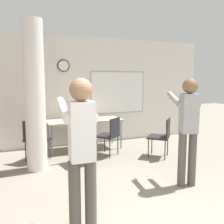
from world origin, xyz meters
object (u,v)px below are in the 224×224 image
object	(u,v)px
person_playing_front	(81,146)
folding_table	(85,122)
chair_table_right	(110,133)
person_playing_side	(188,124)
bottle_on_table	(93,116)
chair_mid_room	(162,135)
chair_table_front	(81,139)
chair_table_left	(35,137)

from	to	relation	value
person_playing_front	folding_table	bearing A→B (deg)	73.37
chair_table_right	person_playing_side	bearing A→B (deg)	-73.41
chair_table_right	bottle_on_table	bearing A→B (deg)	102.47
bottle_on_table	chair_mid_room	bearing A→B (deg)	-47.19
folding_table	bottle_on_table	distance (m)	0.25
chair_table_right	chair_table_front	world-z (taller)	same
chair_table_right	chair_table_front	distance (m)	0.77
chair_table_front	chair_mid_room	bearing A→B (deg)	-10.16
chair_table_right	chair_table_left	bearing A→B (deg)	171.42
chair_mid_room	chair_table_front	bearing A→B (deg)	169.84
chair_table_front	person_playing_front	bearing A→B (deg)	-104.83
bottle_on_table	chair_table_left	xyz separation A→B (m)	(-1.42, -0.49, -0.31)
chair_table_left	person_playing_side	xyz separation A→B (m)	(2.15, -2.16, 0.51)
folding_table	chair_mid_room	distance (m)	1.89
bottle_on_table	person_playing_front	world-z (taller)	person_playing_front
folding_table	chair_table_left	world-z (taller)	chair_table_left
bottle_on_table	chair_table_right	distance (m)	0.81
chair_table_front	person_playing_side	bearing A→B (deg)	-52.39
chair_mid_room	chair_table_right	bearing A→B (deg)	152.07
chair_mid_room	person_playing_front	bearing A→B (deg)	-139.20
chair_table_left	bottle_on_table	bearing A→B (deg)	19.21
folding_table	chair_table_left	bearing A→B (deg)	-157.74
folding_table	chair_table_front	bearing A→B (deg)	-110.92
chair_table_left	person_playing_side	size ratio (longest dim) A/B	0.50
person_playing_front	person_playing_side	world-z (taller)	person_playing_front
chair_mid_room	person_playing_front	size ratio (longest dim) A/B	0.50
bottle_on_table	folding_table	bearing A→B (deg)	179.28
chair_table_right	chair_table_front	xyz separation A→B (m)	(-0.73, -0.22, 0.00)
chair_table_right	person_playing_side	size ratio (longest dim) A/B	0.50
person_playing_side	chair_table_right	bearing A→B (deg)	106.59
bottle_on_table	person_playing_side	world-z (taller)	person_playing_side
person_playing_side	person_playing_front	bearing A→B (deg)	-160.92
bottle_on_table	chair_table_front	bearing A→B (deg)	-120.85
bottle_on_table	chair_table_right	world-z (taller)	bottle_on_table
chair_table_left	chair_table_right	bearing A→B (deg)	-8.58
bottle_on_table	person_playing_side	bearing A→B (deg)	-74.53
bottle_on_table	chair_table_left	bearing A→B (deg)	-160.79
chair_table_right	chair_mid_room	size ratio (longest dim) A/B	1.00
chair_mid_room	person_playing_side	bearing A→B (deg)	-107.79
chair_table_left	chair_table_right	xyz separation A→B (m)	(1.58, -0.24, 0.00)
folding_table	chair_table_right	distance (m)	0.84
bottle_on_table	person_playing_front	bearing A→B (deg)	-109.83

